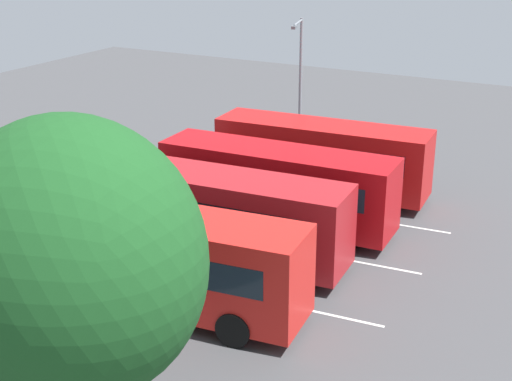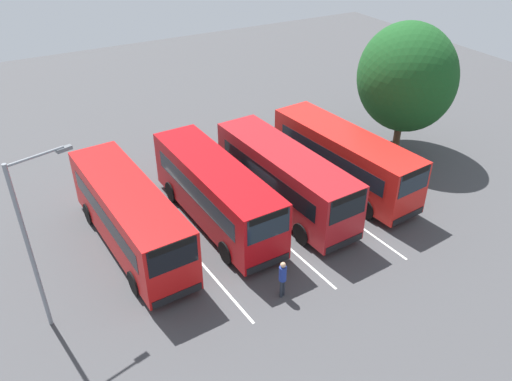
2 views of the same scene
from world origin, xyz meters
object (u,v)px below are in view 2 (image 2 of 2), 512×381
(street_lamp, at_px, (33,237))
(depot_tree, at_px, (406,78))
(bus_center_right, at_px, (285,177))
(bus_far_right, at_px, (344,158))
(bus_far_left, at_px, (130,215))
(bus_center_left, at_px, (216,191))
(pedestrian, at_px, (283,276))

(street_lamp, distance_m, depot_tree, 22.67)
(bus_center_right, xyz_separation_m, street_lamp, (2.56, -12.24, 2.36))
(bus_center_right, bearing_deg, bus_far_right, 88.62)
(bus_far_left, bearing_deg, bus_center_left, 85.00)
(bus_far_left, xyz_separation_m, pedestrian, (6.29, 4.40, -0.75))
(bus_center_left, bearing_deg, bus_far_left, -93.67)
(pedestrian, xyz_separation_m, street_lamp, (-3.19, -8.60, 3.11))
(bus_far_left, bearing_deg, bus_center_right, 82.12)
(bus_center_right, distance_m, bus_far_right, 3.99)
(bus_far_left, relative_size, bus_center_left, 1.00)
(bus_center_left, bearing_deg, bus_far_right, 85.20)
(bus_center_right, distance_m, depot_tree, 10.57)
(depot_tree, bearing_deg, bus_center_left, -82.53)
(bus_center_left, height_order, depot_tree, depot_tree)
(bus_center_right, relative_size, bus_far_right, 1.00)
(bus_far_left, xyz_separation_m, bus_far_right, (0.35, 12.03, 0.00))
(street_lamp, bearing_deg, depot_tree, -2.71)
(bus_center_right, height_order, pedestrian, bus_center_right)
(bus_far_left, relative_size, bus_far_right, 1.00)
(bus_center_left, bearing_deg, bus_center_right, 80.09)
(bus_center_left, height_order, bus_far_right, same)
(bus_far_right, relative_size, street_lamp, 1.36)
(depot_tree, bearing_deg, pedestrian, -59.42)
(bus_far_left, distance_m, street_lamp, 5.73)
(pedestrian, height_order, street_lamp, street_lamp)
(depot_tree, bearing_deg, bus_far_left, -84.56)
(bus_center_right, xyz_separation_m, pedestrian, (5.75, -3.64, -0.75))
(bus_center_right, bearing_deg, depot_tree, 98.73)
(street_lamp, bearing_deg, bus_center_left, 4.54)
(bus_center_right, xyz_separation_m, depot_tree, (-2.25, 9.90, 2.94))
(pedestrian, relative_size, depot_tree, 0.22)
(street_lamp, xyz_separation_m, depot_tree, (-4.81, 22.14, 0.59))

